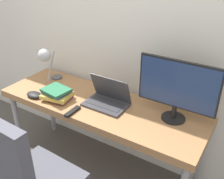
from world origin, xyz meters
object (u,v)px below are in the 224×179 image
at_px(office_chair, 24,179).
at_px(book_stack, 57,94).
at_px(game_controller, 34,95).
at_px(monitor, 177,87).
at_px(laptop, 107,99).
at_px(desk_lamp, 46,58).

relative_size(office_chair, book_stack, 4.44).
xyz_separation_m(book_stack, game_controller, (-0.19, -0.08, -0.03)).
bearing_deg(monitor, laptop, -170.20).
xyz_separation_m(office_chair, game_controller, (-0.53, 0.61, 0.14)).
relative_size(monitor, book_stack, 2.28).
relative_size(laptop, book_stack, 1.37).
distance_m(office_chair, game_controller, 0.83).
relative_size(desk_lamp, book_stack, 1.32).
xyz_separation_m(monitor, desk_lamp, (-1.23, -0.05, -0.02)).
bearing_deg(monitor, book_stack, -165.46).
bearing_deg(game_controller, office_chair, -49.05).
height_order(laptop, desk_lamp, desk_lamp).
xyz_separation_m(desk_lamp, office_chair, (0.62, -0.89, -0.37)).
distance_m(desk_lamp, game_controller, 0.37).
distance_m(office_chair, book_stack, 0.79).
height_order(desk_lamp, office_chair, office_chair).
xyz_separation_m(monitor, game_controller, (-1.14, -0.33, -0.25)).
xyz_separation_m(laptop, book_stack, (-0.41, -0.15, 0.00)).
relative_size(laptop, game_controller, 2.33).
distance_m(laptop, book_stack, 0.44).
bearing_deg(game_controller, laptop, 21.21).
bearing_deg(office_chair, laptop, 85.31).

